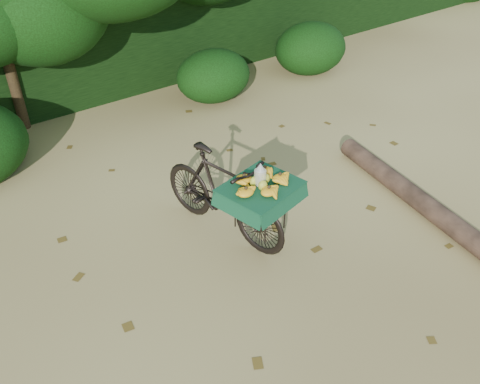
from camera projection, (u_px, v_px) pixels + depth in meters
ground at (309, 250)px, 6.33m from camera, size 80.00×80.00×0.00m
vendor_bicycle at (224, 194)px, 6.27m from camera, size 1.10×2.04×1.19m
fallen_log at (435, 212)px, 6.74m from camera, size 0.95×3.83×0.28m
hedge_backdrop at (92, 42)px, 9.93m from camera, size 26.00×1.80×1.80m
bush_clumps at (168, 91)px, 9.12m from camera, size 8.80×1.70×0.90m
leaf_litter at (276, 224)px, 6.75m from camera, size 7.00×7.30×0.01m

